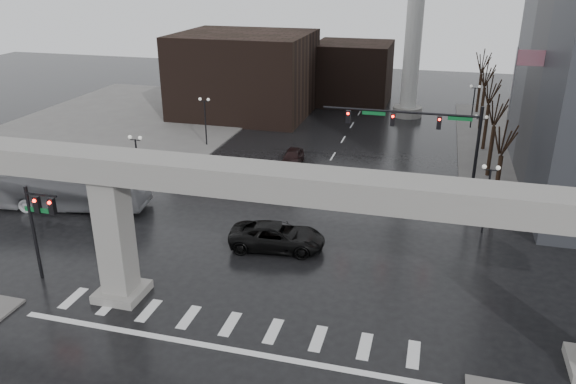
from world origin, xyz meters
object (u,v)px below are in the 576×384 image
(signal_mast_arm, at_px, (427,131))
(far_car, at_px, (293,157))
(pickup_truck, at_px, (277,237))
(city_bus, at_px, (63,185))

(signal_mast_arm, height_order, far_car, signal_mast_arm)
(pickup_truck, distance_m, city_bus, 18.18)
(pickup_truck, bearing_deg, signal_mast_arm, -45.94)
(far_car, bearing_deg, signal_mast_arm, -29.99)
(pickup_truck, relative_size, city_bus, 0.49)
(pickup_truck, xyz_separation_m, far_car, (-3.29, 16.65, -0.14))
(signal_mast_arm, distance_m, pickup_truck, 14.94)
(city_bus, relative_size, far_car, 2.97)
(signal_mast_arm, distance_m, far_car, 14.44)
(pickup_truck, bearing_deg, city_bus, 76.02)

